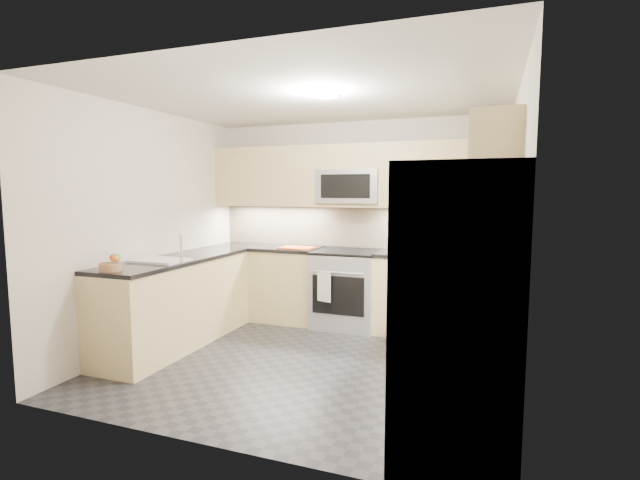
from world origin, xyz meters
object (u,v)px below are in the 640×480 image
at_px(microwave, 350,186).
at_px(refrigerator, 459,314).
at_px(utensil_bowl, 480,248).
at_px(gas_range, 346,289).
at_px(cutting_board, 297,248).
at_px(fruit_basket, 110,267).

bearing_deg(microwave, refrigerator, -60.38).
xyz_separation_m(refrigerator, utensil_bowl, (0.07, 2.49, 0.12)).
distance_m(gas_range, utensil_bowl, 1.62).
distance_m(cutting_board, fruit_basket, 2.27).
relative_size(refrigerator, fruit_basket, 9.41).
distance_m(utensil_bowl, cutting_board, 2.15).
bearing_deg(refrigerator, cutting_board, 131.26).
relative_size(utensil_bowl, fruit_basket, 1.46).
distance_m(gas_range, microwave, 1.25).
relative_size(microwave, cutting_board, 1.85).
distance_m(microwave, cutting_board, 1.00).
xyz_separation_m(microwave, cutting_board, (-0.63, -0.18, -0.75)).
bearing_deg(utensil_bowl, refrigerator, -91.52).
height_order(gas_range, cutting_board, cutting_board).
relative_size(microwave, utensil_bowl, 2.72).
bearing_deg(gas_range, utensil_bowl, 2.54).
xyz_separation_m(refrigerator, fruit_basket, (-2.98, 0.28, 0.07)).
distance_m(gas_range, fruit_basket, 2.68).
bearing_deg(gas_range, refrigerator, -59.12).
bearing_deg(fruit_basket, microwave, 56.04).
distance_m(refrigerator, fruit_basket, 2.99).
bearing_deg(fruit_basket, utensil_bowl, 35.98).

